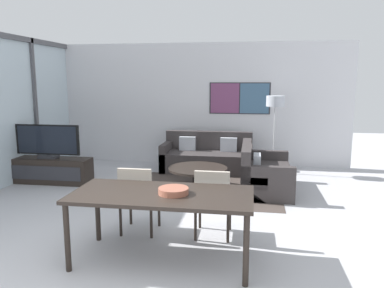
{
  "coord_description": "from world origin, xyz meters",
  "views": [
    {
      "loc": [
        1.39,
        -2.72,
        1.96
      ],
      "look_at": [
        0.45,
        3.1,
        0.95
      ],
      "focal_mm": 35.0,
      "sensor_mm": 36.0,
      "label": 1
    }
  ],
  "objects_px": {
    "coffee_table": "(198,173)",
    "dining_chair_centre": "(213,200)",
    "dining_table": "(162,199)",
    "tv_console": "(49,170)",
    "fruit_bowl": "(173,190)",
    "sofa_side": "(262,175)",
    "dining_chair_left": "(138,196)",
    "television": "(48,141)",
    "sofa_main": "(207,158)",
    "floor_lamp": "(275,107)"
  },
  "relations": [
    {
      "from": "coffee_table",
      "to": "dining_chair_centre",
      "type": "distance_m",
      "value": 2.15
    },
    {
      "from": "dining_table",
      "to": "dining_chair_centre",
      "type": "bearing_deg",
      "value": 55.21
    },
    {
      "from": "tv_console",
      "to": "dining_table",
      "type": "bearing_deg",
      "value": -43.4
    },
    {
      "from": "dining_chair_centre",
      "to": "fruit_bowl",
      "type": "relative_size",
      "value": 2.75
    },
    {
      "from": "sofa_side",
      "to": "dining_chair_left",
      "type": "distance_m",
      "value": 2.74
    },
    {
      "from": "coffee_table",
      "to": "dining_chair_centre",
      "type": "bearing_deg",
      "value": -76.79
    },
    {
      "from": "tv_console",
      "to": "television",
      "type": "distance_m",
      "value": 0.57
    },
    {
      "from": "tv_console",
      "to": "coffee_table",
      "type": "xyz_separation_m",
      "value": [
        2.89,
        0.03,
        0.06
      ]
    },
    {
      "from": "dining_chair_left",
      "to": "dining_table",
      "type": "bearing_deg",
      "value": -54.38
    },
    {
      "from": "tv_console",
      "to": "sofa_main",
      "type": "height_order",
      "value": "sofa_main"
    },
    {
      "from": "tv_console",
      "to": "dining_chair_centre",
      "type": "height_order",
      "value": "dining_chair_centre"
    },
    {
      "from": "dining_table",
      "to": "floor_lamp",
      "type": "xyz_separation_m",
      "value": [
        1.4,
        4.23,
        0.72
      ]
    },
    {
      "from": "dining_chair_centre",
      "to": "floor_lamp",
      "type": "xyz_separation_m",
      "value": [
        0.93,
        3.54,
        0.92
      ]
    },
    {
      "from": "tv_console",
      "to": "television",
      "type": "relative_size",
      "value": 1.27
    },
    {
      "from": "sofa_side",
      "to": "dining_table",
      "type": "xyz_separation_m",
      "value": [
        -1.13,
        -2.87,
        0.42
      ]
    },
    {
      "from": "tv_console",
      "to": "coffee_table",
      "type": "relative_size",
      "value": 1.51
    },
    {
      "from": "coffee_table",
      "to": "television",
      "type": "bearing_deg",
      "value": -179.46
    },
    {
      "from": "sofa_main",
      "to": "fruit_bowl",
      "type": "relative_size",
      "value": 6.0
    },
    {
      "from": "sofa_side",
      "to": "dining_table",
      "type": "relative_size",
      "value": 0.78
    },
    {
      "from": "tv_console",
      "to": "sofa_main",
      "type": "distance_m",
      "value": 3.25
    },
    {
      "from": "dining_chair_left",
      "to": "dining_chair_centre",
      "type": "relative_size",
      "value": 1.0
    },
    {
      "from": "dining_table",
      "to": "floor_lamp",
      "type": "relative_size",
      "value": 1.18
    },
    {
      "from": "floor_lamp",
      "to": "dining_chair_left",
      "type": "bearing_deg",
      "value": -117.87
    },
    {
      "from": "floor_lamp",
      "to": "dining_chair_centre",
      "type": "bearing_deg",
      "value": -104.66
    },
    {
      "from": "tv_console",
      "to": "coffee_table",
      "type": "height_order",
      "value": "tv_console"
    },
    {
      "from": "television",
      "to": "dining_table",
      "type": "bearing_deg",
      "value": -43.4
    },
    {
      "from": "fruit_bowl",
      "to": "television",
      "type": "bearing_deg",
      "value": 137.68
    },
    {
      "from": "dining_chair_left",
      "to": "fruit_bowl",
      "type": "bearing_deg",
      "value": -48.34
    },
    {
      "from": "dining_chair_centre",
      "to": "television",
      "type": "bearing_deg",
      "value": 148.67
    },
    {
      "from": "tv_console",
      "to": "sofa_side",
      "type": "xyz_separation_m",
      "value": [
        4.04,
        0.13,
        0.03
      ]
    },
    {
      "from": "tv_console",
      "to": "floor_lamp",
      "type": "height_order",
      "value": "floor_lamp"
    },
    {
      "from": "sofa_main",
      "to": "dining_chair_left",
      "type": "xyz_separation_m",
      "value": [
        -0.47,
        -3.55,
        0.22
      ]
    },
    {
      "from": "fruit_bowl",
      "to": "dining_chair_left",
      "type": "bearing_deg",
      "value": 131.66
    },
    {
      "from": "tv_console",
      "to": "dining_chair_centre",
      "type": "xyz_separation_m",
      "value": [
        3.38,
        -2.06,
        0.25
      ]
    },
    {
      "from": "sofa_main",
      "to": "coffee_table",
      "type": "distance_m",
      "value": 1.44
    },
    {
      "from": "floor_lamp",
      "to": "sofa_side",
      "type": "bearing_deg",
      "value": -101.47
    },
    {
      "from": "dining_table",
      "to": "dining_chair_left",
      "type": "distance_m",
      "value": 0.85
    },
    {
      "from": "sofa_main",
      "to": "dining_chair_left",
      "type": "bearing_deg",
      "value": -97.48
    },
    {
      "from": "sofa_main",
      "to": "fruit_bowl",
      "type": "xyz_separation_m",
      "value": [
        0.14,
        -4.23,
        0.53
      ]
    },
    {
      "from": "dining_chair_left",
      "to": "coffee_table",
      "type": "bearing_deg",
      "value": 77.53
    },
    {
      "from": "fruit_bowl",
      "to": "coffee_table",
      "type": "bearing_deg",
      "value": 92.91
    },
    {
      "from": "tv_console",
      "to": "sofa_side",
      "type": "distance_m",
      "value": 4.04
    },
    {
      "from": "coffee_table",
      "to": "dining_table",
      "type": "distance_m",
      "value": 2.8
    },
    {
      "from": "sofa_main",
      "to": "dining_chair_centre",
      "type": "bearing_deg",
      "value": -82.1
    },
    {
      "from": "sofa_main",
      "to": "dining_table",
      "type": "height_order",
      "value": "sofa_main"
    },
    {
      "from": "television",
      "to": "fruit_bowl",
      "type": "height_order",
      "value": "television"
    },
    {
      "from": "coffee_table",
      "to": "fruit_bowl",
      "type": "xyz_separation_m",
      "value": [
        0.14,
        -2.79,
        0.51
      ]
    },
    {
      "from": "sofa_main",
      "to": "dining_chair_left",
      "type": "relative_size",
      "value": 2.18
    },
    {
      "from": "dining_table",
      "to": "floor_lamp",
      "type": "height_order",
      "value": "floor_lamp"
    },
    {
      "from": "tv_console",
      "to": "dining_chair_centre",
      "type": "distance_m",
      "value": 3.97
    }
  ]
}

